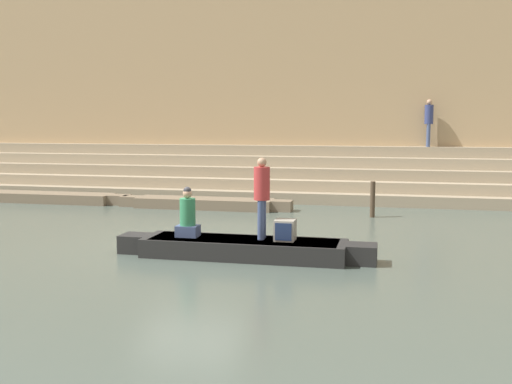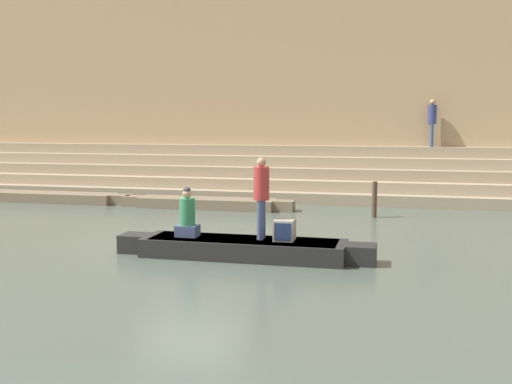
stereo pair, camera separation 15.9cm
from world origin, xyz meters
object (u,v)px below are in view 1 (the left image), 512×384
at_px(person_standing, 262,192).
at_px(moored_boat_distant, 46,197).
at_px(moored_boat_shore, 204,203).
at_px(person_on_steps, 429,119).
at_px(person_rowing, 188,217).
at_px(mooring_post, 373,199).
at_px(tv_set, 285,230).
at_px(rowboat_main, 244,248).

bearing_deg(person_standing, moored_boat_distant, 149.64).
height_order(moored_boat_shore, moored_boat_distant, same).
relative_size(moored_boat_distant, person_on_steps, 3.69).
relative_size(person_rowing, person_on_steps, 0.63).
distance_m(mooring_post, person_on_steps, 5.76).
xyz_separation_m(tv_set, mooring_post, (1.65, 6.23, -0.07)).
relative_size(rowboat_main, moored_boat_shore, 0.94).
bearing_deg(tv_set, person_on_steps, 69.57).
distance_m(moored_boat_distant, mooring_post, 11.91).
xyz_separation_m(person_standing, person_on_steps, (4.05, 11.02, 1.61)).
bearing_deg(person_rowing, moored_boat_distant, 154.00).
bearing_deg(mooring_post, rowboat_main, -112.10).
xyz_separation_m(rowboat_main, tv_set, (0.90, 0.06, 0.42)).
xyz_separation_m(tv_set, person_on_steps, (3.53, 11.08, 2.41)).
bearing_deg(tv_set, person_rowing, 178.32).
distance_m(tv_set, moored_boat_shore, 7.99).
bearing_deg(person_on_steps, moored_boat_shore, -80.09).
bearing_deg(person_on_steps, person_standing, -39.34).
distance_m(moored_boat_distant, person_on_steps, 14.59).
distance_m(rowboat_main, tv_set, 1.00).
relative_size(rowboat_main, person_on_steps, 3.21).
bearing_deg(moored_boat_shore, person_rowing, -79.69).
xyz_separation_m(moored_boat_shore, person_on_steps, (7.56, 4.20, 2.86)).
height_order(tv_set, mooring_post, mooring_post).
distance_m(moored_boat_shore, moored_boat_distant, 6.19).
bearing_deg(person_on_steps, person_rowing, -46.35).
relative_size(person_standing, mooring_post, 1.59).
bearing_deg(person_standing, mooring_post, 76.20).
bearing_deg(moored_boat_distant, person_standing, -33.26).
xyz_separation_m(rowboat_main, moored_boat_distant, (-9.31, 7.18, -0.03)).
bearing_deg(moored_boat_distant, person_rowing, -38.96).
height_order(moored_boat_shore, person_on_steps, person_on_steps).
relative_size(person_standing, person_on_steps, 1.00).
distance_m(person_rowing, moored_boat_shore, 7.20).
xyz_separation_m(rowboat_main, person_on_steps, (4.43, 11.14, 2.83)).
xyz_separation_m(person_rowing, mooring_post, (3.85, 6.28, -0.30)).
bearing_deg(person_on_steps, tv_set, -36.78).
distance_m(moored_boat_shore, person_on_steps, 9.11).
bearing_deg(person_rowing, tv_set, 16.84).
relative_size(rowboat_main, person_rowing, 5.10).
bearing_deg(mooring_post, person_rowing, -121.53).
height_order(moored_boat_shore, mooring_post, mooring_post).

